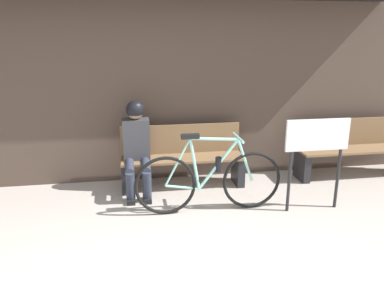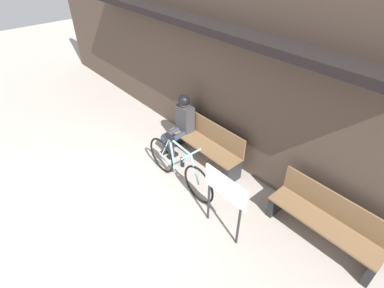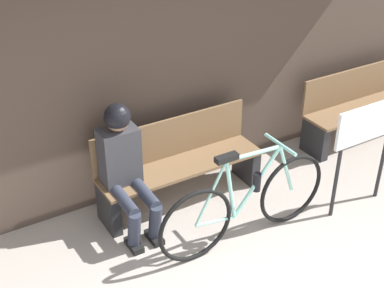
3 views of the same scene
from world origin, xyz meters
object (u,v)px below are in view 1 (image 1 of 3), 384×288
bicycle (209,180)px  park_bench_far (350,150)px  signboard (317,144)px  park_bench_near (182,159)px  person_seated (137,142)px

bicycle → park_bench_far: size_ratio=1.06×
signboard → bicycle: bearing=173.0°
park_bench_near → signboard: size_ratio=1.50×
person_seated → signboard: 2.18m
bicycle → park_bench_far: bicycle is taller
park_bench_far → bicycle: bearing=-160.0°
person_seated → signboard: bearing=-23.2°
park_bench_near → bicycle: bearing=-76.7°
park_bench_near → park_bench_far: 2.46m
bicycle → signboard: size_ratio=1.57×
park_bench_near → person_seated: size_ratio=1.36×
bicycle → park_bench_far: bearing=20.0°
park_bench_far → signboard: bearing=-137.5°
park_bench_near → signboard: 1.76m
park_bench_near → person_seated: 0.68m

